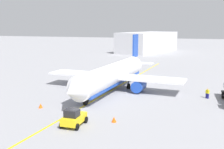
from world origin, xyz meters
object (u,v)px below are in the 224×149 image
pushback_tug (74,118)px  refueling_worker (207,94)px  airplane (113,75)px  safety_cone_wingtip (114,119)px  safety_cone_nose (41,106)px

pushback_tug → refueling_worker: 24.27m
pushback_tug → refueling_worker: (-18.27, 15.98, -0.19)m
airplane → safety_cone_wingtip: size_ratio=46.55×
refueling_worker → safety_cone_wingtip: (15.57, -11.64, -0.46)m
pushback_tug → safety_cone_nose: (-5.15, -7.81, -0.66)m
pushback_tug → safety_cone_wingtip: (-2.69, 4.34, -0.65)m
safety_cone_wingtip → airplane: bearing=-162.4°
airplane → safety_cone_wingtip: 17.80m
airplane → safety_cone_nose: airplane is taller
airplane → safety_cone_wingtip: (16.80, 5.34, -2.46)m
pushback_tug → safety_cone_nose: bearing=-123.4°
pushback_tug → refueling_worker: bearing=138.8°
pushback_tug → safety_cone_wingtip: size_ratio=5.06×
airplane → refueling_worker: 17.14m
airplane → refueling_worker: airplane is taller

